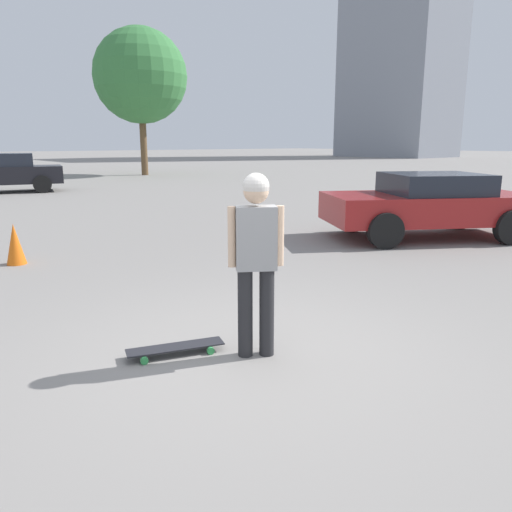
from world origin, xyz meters
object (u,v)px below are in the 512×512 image
(person, at_px, (256,250))
(skateboard, at_px, (176,348))
(car_parked_near, at_px, (429,204))
(car_parked_far, at_px, (6,172))
(traffic_cone, at_px, (15,244))

(person, relative_size, skateboard, 1.84)
(car_parked_near, bearing_deg, car_parked_far, -43.88)
(person, bearing_deg, traffic_cone, 131.29)
(skateboard, bearing_deg, person, 159.03)
(person, xyz_separation_m, car_parked_near, (2.23, -6.64, -0.30))
(car_parked_near, xyz_separation_m, car_parked_far, (16.30, 4.13, 0.08))
(car_parked_far, xyz_separation_m, traffic_cone, (-13.17, 3.21, -0.47))
(person, distance_m, traffic_cone, 5.44)
(traffic_cone, bearing_deg, car_parked_near, -113.02)
(person, height_order, car_parked_near, person)
(car_parked_far, bearing_deg, skateboard, 96.44)
(car_parked_far, relative_size, traffic_cone, 6.76)
(traffic_cone, bearing_deg, skateboard, -178.60)
(person, distance_m, skateboard, 1.23)
(skateboard, xyz_separation_m, car_parked_far, (18.02, -3.09, 0.74))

